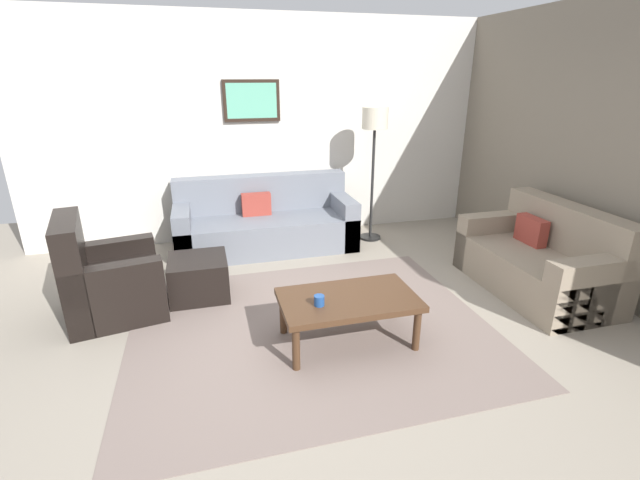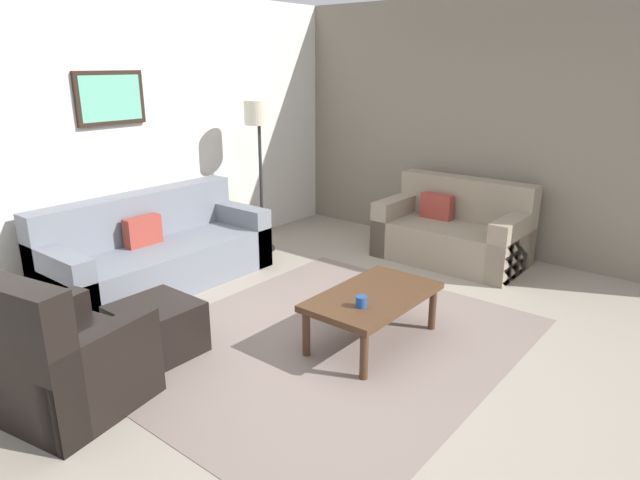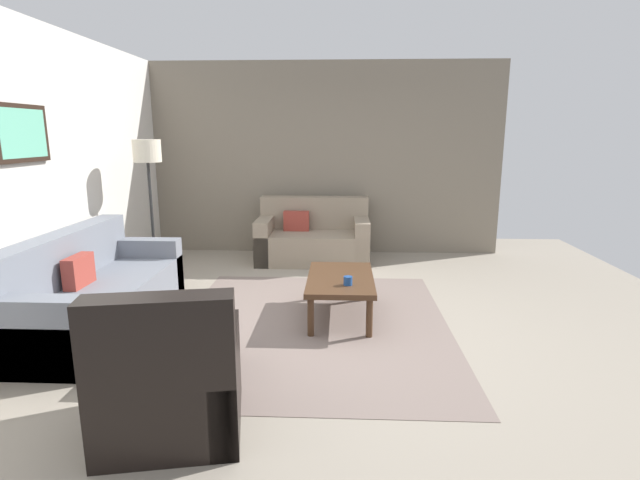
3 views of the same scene
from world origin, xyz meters
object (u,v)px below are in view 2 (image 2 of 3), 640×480
Objects in this scene: couch_main at (154,254)px; couch_loveseat at (455,232)px; lamp_standing at (259,128)px; ottoman at (157,329)px; armchair_leather at (59,367)px; framed_artwork at (110,98)px; coffee_table at (373,300)px; cup at (361,302)px.

couch_main is 3.22m from couch_loveseat.
ottoman is at bearing -153.70° from lamp_standing.
lamp_standing is (1.41, -0.10, 1.11)m from couch_main.
lamp_standing reaches higher than armchair_leather.
coffee_table is at bearing -82.41° from framed_artwork.
framed_artwork is (0.80, 1.62, 1.58)m from ottoman.
lamp_standing reaches higher than couch_main.
lamp_standing is 1.58m from framed_artwork.
framed_artwork is at bearing 95.71° from couch_main.
ottoman is 0.80× the size of framed_artwork.
lamp_standing is at bearing -4.11° from couch_main.
armchair_leather is at bearing -132.26° from framed_artwork.
ottoman is at bearing 167.36° from couch_loveseat.
framed_artwork is (-0.37, 2.77, 1.42)m from coffee_table.
armchair_leather is 2.22m from coffee_table.
couch_loveseat is at bearing 10.10° from coffee_table.
couch_loveseat is 4.24m from armchair_leather.
cup is 3.14m from framed_artwork.
couch_loveseat is 2.77× the size of ottoman.
armchair_leather reaches higher than couch_loveseat.
couch_loveseat is 3.81m from framed_artwork.
couch_main is at bearing 91.57° from cup.
couch_loveseat is 3.47m from ottoman.
ottoman is at bearing 135.39° from coffee_table.
framed_artwork is at bearing 137.37° from couch_loveseat.
ottoman is at bearing -124.76° from couch_main.
armchair_leather is 3.49m from lamp_standing.
couch_loveseat reaches higher than cup.
framed_artwork is at bearing 92.17° from cup.
couch_loveseat is at bearing -37.76° from couch_main.
armchair_leather is 0.83m from ottoman.
cup is (-0.26, -0.07, 0.09)m from coffee_table.
lamp_standing reaches higher than couch_loveseat.
framed_artwork reaches higher than cup.
ottoman is at bearing 10.78° from armchair_leather.
coffee_table is 0.29m from cup.
couch_loveseat reaches higher than ottoman.
couch_loveseat is 2.25m from coffee_table.
ottoman is (-3.38, 0.76, -0.10)m from couch_loveseat.
coffee_table is (-2.21, -0.39, 0.06)m from couch_loveseat.
framed_artwork reaches higher than armchair_leather.
couch_main is 2.31× the size of armchair_leather.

